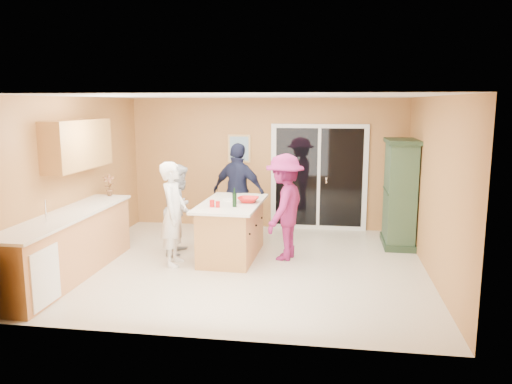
# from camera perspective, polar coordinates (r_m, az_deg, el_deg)

# --- Properties ---
(floor) EXTENTS (5.50, 5.50, 0.00)m
(floor) POSITION_cam_1_polar(r_m,az_deg,el_deg) (7.89, -1.20, -8.35)
(floor) COLOR beige
(floor) RESTS_ON ground
(ceiling) EXTENTS (5.50, 5.00, 0.10)m
(ceiling) POSITION_cam_1_polar(r_m,az_deg,el_deg) (7.48, -1.27, 10.89)
(ceiling) COLOR silver
(ceiling) RESTS_ON wall_back
(wall_back) EXTENTS (5.50, 0.10, 2.60)m
(wall_back) POSITION_cam_1_polar(r_m,az_deg,el_deg) (10.03, 1.20, 3.25)
(wall_back) COLOR tan
(wall_back) RESTS_ON ground
(wall_front) EXTENTS (5.50, 0.10, 2.60)m
(wall_front) POSITION_cam_1_polar(r_m,az_deg,el_deg) (5.18, -5.96, -3.32)
(wall_front) COLOR tan
(wall_front) RESTS_ON ground
(wall_left) EXTENTS (0.10, 5.00, 2.60)m
(wall_left) POSITION_cam_1_polar(r_m,az_deg,el_deg) (8.49, -19.86, 1.39)
(wall_left) COLOR tan
(wall_left) RESTS_ON ground
(wall_right) EXTENTS (0.10, 5.00, 2.60)m
(wall_right) POSITION_cam_1_polar(r_m,az_deg,el_deg) (7.61, 19.62, 0.47)
(wall_right) COLOR tan
(wall_right) RESTS_ON ground
(left_cabinet_run) EXTENTS (0.65, 3.05, 1.24)m
(left_cabinet_run) POSITION_cam_1_polar(r_m,az_deg,el_deg) (7.62, -21.21, -6.09)
(left_cabinet_run) COLOR #C9834E
(left_cabinet_run) RESTS_ON floor
(upper_cabinets) EXTENTS (0.35, 1.60, 0.75)m
(upper_cabinets) POSITION_cam_1_polar(r_m,az_deg,el_deg) (8.17, -19.68, 5.15)
(upper_cabinets) COLOR #C9834E
(upper_cabinets) RESTS_ON wall_left
(sliding_door) EXTENTS (1.90, 0.07, 2.10)m
(sliding_door) POSITION_cam_1_polar(r_m,az_deg,el_deg) (9.95, 7.18, 1.66)
(sliding_door) COLOR silver
(sliding_door) RESTS_ON floor
(framed_picture) EXTENTS (0.46, 0.04, 0.56)m
(framed_picture) POSITION_cam_1_polar(r_m,az_deg,el_deg) (10.06, -1.93, 4.99)
(framed_picture) COLOR tan
(framed_picture) RESTS_ON wall_back
(kitchen_island) EXTENTS (1.00, 1.77, 0.92)m
(kitchen_island) POSITION_cam_1_polar(r_m,az_deg,el_deg) (8.20, -2.80, -4.51)
(kitchen_island) COLOR #C9834E
(kitchen_island) RESTS_ON floor
(green_hutch) EXTENTS (0.54, 1.03, 1.89)m
(green_hutch) POSITION_cam_1_polar(r_m,az_deg,el_deg) (9.10, 16.10, -0.28)
(green_hutch) COLOR #203422
(green_hutch) RESTS_ON floor
(woman_white) EXTENTS (0.43, 0.62, 1.62)m
(woman_white) POSITION_cam_1_polar(r_m,az_deg,el_deg) (7.82, -9.40, -2.48)
(woman_white) COLOR white
(woman_white) RESTS_ON floor
(woman_grey) EXTENTS (0.59, 0.75, 1.50)m
(woman_grey) POSITION_cam_1_polar(r_m,az_deg,el_deg) (8.44, -8.66, -1.94)
(woman_grey) COLOR #A2A3A5
(woman_grey) RESTS_ON floor
(woman_navy) EXTENTS (1.14, 0.77, 1.80)m
(woman_navy) POSITION_cam_1_polar(r_m,az_deg,el_deg) (9.08, -2.00, -0.04)
(woman_navy) COLOR #181834
(woman_navy) RESTS_ON floor
(woman_magenta) EXTENTS (0.89, 1.23, 1.71)m
(woman_magenta) POSITION_cam_1_polar(r_m,az_deg,el_deg) (8.02, 3.28, -1.73)
(woman_magenta) COLOR #7D1B54
(woman_magenta) RESTS_ON floor
(serving_bowl) EXTENTS (0.36, 0.36, 0.08)m
(serving_bowl) POSITION_cam_1_polar(r_m,az_deg,el_deg) (8.07, -0.89, -0.89)
(serving_bowl) COLOR #B71414
(serving_bowl) RESTS_ON kitchen_island
(tulip_vase) EXTENTS (0.23, 0.18, 0.37)m
(tulip_vase) POSITION_cam_1_polar(r_m,az_deg,el_deg) (8.84, -16.48, 0.77)
(tulip_vase) COLOR #AA1127
(tulip_vase) RESTS_ON left_cabinet_run
(tumbler_near) EXTENTS (0.08, 0.08, 0.11)m
(tumbler_near) POSITION_cam_1_polar(r_m,az_deg,el_deg) (7.74, -5.05, -1.31)
(tumbler_near) COLOR #B71414
(tumbler_near) RESTS_ON kitchen_island
(tumbler_far) EXTENTS (0.07, 0.07, 0.10)m
(tumbler_far) POSITION_cam_1_polar(r_m,az_deg,el_deg) (7.70, -4.39, -1.41)
(tumbler_far) COLOR #B71414
(tumbler_far) RESTS_ON kitchen_island
(wine_bottle) EXTENTS (0.07, 0.07, 0.29)m
(wine_bottle) POSITION_cam_1_polar(r_m,az_deg,el_deg) (7.71, -2.48, -0.87)
(wine_bottle) COLOR black
(wine_bottle) RESTS_ON kitchen_island
(white_plate) EXTENTS (0.26, 0.26, 0.01)m
(white_plate) POSITION_cam_1_polar(r_m,az_deg,el_deg) (8.28, -3.09, -0.87)
(white_plate) COLOR white
(white_plate) RESTS_ON kitchen_island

